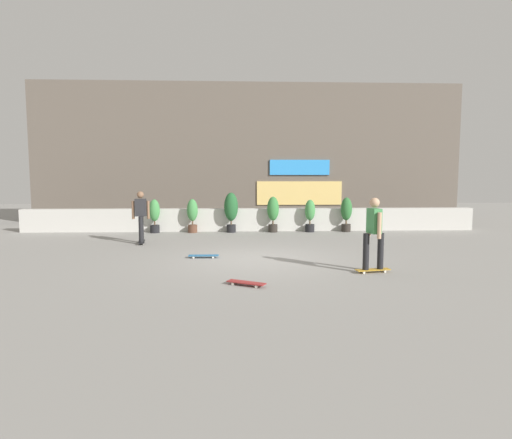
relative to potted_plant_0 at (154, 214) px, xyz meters
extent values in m
plane|color=gray|center=(3.75, -5.55, -0.72)|extent=(48.00, 48.00, 0.00)
cube|color=beige|center=(3.75, 0.45, -0.27)|extent=(18.00, 0.40, 0.90)
cube|color=#60564C|center=(3.75, 4.45, 2.53)|extent=(20.00, 2.00, 6.50)
cube|color=#3399F2|center=(6.12, 3.41, 1.88)|extent=(2.80, 0.08, 0.70)
cube|color=#F2CC72|center=(6.12, 3.42, 0.68)|extent=(4.00, 0.06, 1.10)
cylinder|color=black|center=(0.00, 0.00, -0.57)|extent=(0.36, 0.36, 0.30)
cylinder|color=brown|center=(0.00, 0.00, -0.35)|extent=(0.06, 0.06, 0.15)
ellipsoid|color=#428C47|center=(0.00, 0.00, 0.15)|extent=(0.41, 0.41, 0.85)
cylinder|color=brown|center=(1.46, 0.00, -0.57)|extent=(0.36, 0.36, 0.30)
cylinder|color=brown|center=(1.46, 0.00, -0.35)|extent=(0.06, 0.06, 0.15)
ellipsoid|color=#428C47|center=(1.46, 0.00, 0.16)|extent=(0.42, 0.42, 0.86)
cylinder|color=black|center=(2.96, 0.00, -0.57)|extent=(0.36, 0.36, 0.30)
cylinder|color=brown|center=(2.96, 0.00, -0.35)|extent=(0.06, 0.06, 0.15)
ellipsoid|color=#235B2D|center=(2.96, 0.00, 0.28)|extent=(0.54, 0.54, 1.10)
cylinder|color=#2D2823|center=(4.59, 0.00, -0.57)|extent=(0.36, 0.36, 0.30)
cylinder|color=brown|center=(4.59, 0.00, -0.35)|extent=(0.06, 0.06, 0.15)
ellipsoid|color=#387F3D|center=(4.59, 0.00, 0.20)|extent=(0.46, 0.46, 0.94)
cylinder|color=black|center=(6.05, 0.00, -0.57)|extent=(0.36, 0.36, 0.30)
cylinder|color=brown|center=(6.05, 0.00, -0.35)|extent=(0.06, 0.06, 0.15)
ellipsoid|color=#428C47|center=(6.05, 0.00, 0.14)|extent=(0.40, 0.40, 0.82)
cylinder|color=#2D2823|center=(7.49, 0.00, -0.57)|extent=(0.36, 0.36, 0.30)
cylinder|color=brown|center=(7.49, 0.00, -0.35)|extent=(0.06, 0.06, 0.15)
ellipsoid|color=#2D6B33|center=(7.49, 0.00, 0.18)|extent=(0.44, 0.44, 0.90)
cube|color=black|center=(0.08, -2.74, -0.65)|extent=(0.33, 0.82, 0.02)
cylinder|color=silver|center=(0.20, -2.98, -0.69)|extent=(0.04, 0.06, 0.06)
cylinder|color=silver|center=(0.05, -3.01, -0.69)|extent=(0.04, 0.06, 0.06)
cylinder|color=silver|center=(0.12, -2.47, -0.69)|extent=(0.04, 0.06, 0.06)
cylinder|color=silver|center=(-0.04, -2.50, -0.69)|extent=(0.04, 0.06, 0.06)
cylinder|color=black|center=(0.11, -2.92, -0.23)|extent=(0.14, 0.14, 0.82)
cylinder|color=black|center=(0.05, -2.56, -0.23)|extent=(0.14, 0.14, 0.82)
cube|color=#262628|center=(0.08, -2.74, 0.46)|extent=(0.39, 0.26, 0.56)
sphere|color=brown|center=(0.08, -2.74, 0.87)|extent=(0.22, 0.22, 0.22)
cylinder|color=brown|center=(0.31, -2.70, 0.38)|extent=(0.09, 0.09, 0.58)
cylinder|color=brown|center=(-0.15, -2.78, 0.38)|extent=(0.09, 0.09, 0.58)
cube|color=#BF8C26|center=(6.25, -7.27, -0.65)|extent=(0.82, 0.35, 0.02)
cylinder|color=silver|center=(6.49, -7.14, -0.69)|extent=(0.06, 0.04, 0.06)
cylinder|color=silver|center=(6.52, -7.30, -0.69)|extent=(0.06, 0.04, 0.06)
cylinder|color=silver|center=(5.98, -7.24, -0.69)|extent=(0.06, 0.04, 0.06)
cylinder|color=silver|center=(6.01, -7.40, -0.69)|extent=(0.06, 0.04, 0.06)
cylinder|color=black|center=(6.42, -7.24, -0.23)|extent=(0.14, 0.14, 0.82)
cylinder|color=black|center=(6.07, -7.31, -0.23)|extent=(0.14, 0.14, 0.82)
cube|color=#3F8C4C|center=(6.25, -7.27, 0.46)|extent=(0.27, 0.39, 0.56)
sphere|color=tan|center=(6.25, -7.27, 0.87)|extent=(0.22, 0.22, 0.22)
cylinder|color=tan|center=(6.20, -7.04, 0.38)|extent=(0.09, 0.09, 0.58)
cylinder|color=tan|center=(6.29, -7.50, 0.38)|extent=(0.09, 0.09, 0.58)
cube|color=#266699|center=(2.28, -5.32, -0.65)|extent=(0.80, 0.21, 0.02)
cylinder|color=silver|center=(2.02, -5.40, -0.69)|extent=(0.06, 0.03, 0.06)
cylinder|color=silver|center=(2.03, -5.24, -0.69)|extent=(0.06, 0.03, 0.06)
cylinder|color=silver|center=(2.54, -5.40, -0.69)|extent=(0.06, 0.03, 0.06)
cylinder|color=silver|center=(2.55, -5.24, -0.69)|extent=(0.06, 0.03, 0.06)
cube|color=maroon|center=(3.36, -8.33, -0.65)|extent=(0.80, 0.56, 0.02)
cylinder|color=silver|center=(3.09, -8.28, -0.69)|extent=(0.06, 0.05, 0.06)
cylinder|color=silver|center=(3.17, -8.14, -0.69)|extent=(0.06, 0.05, 0.06)
cylinder|color=silver|center=(3.55, -8.53, -0.69)|extent=(0.06, 0.05, 0.06)
cylinder|color=silver|center=(3.62, -8.39, -0.69)|extent=(0.06, 0.05, 0.06)
camera|label=1|loc=(3.17, -16.73, 1.44)|focal=30.25mm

